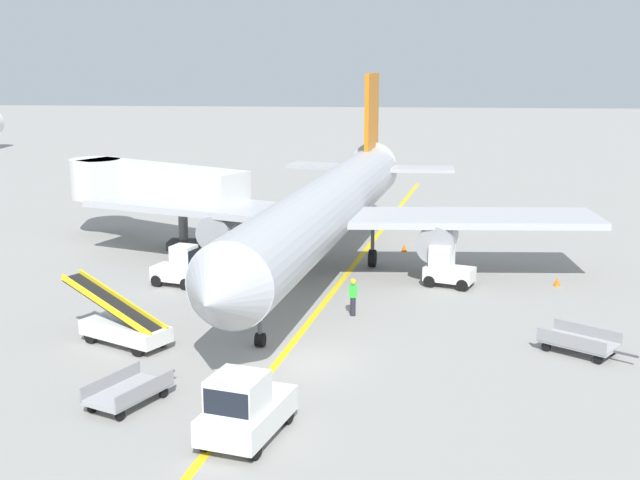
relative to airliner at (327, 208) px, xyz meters
name	(u,v)px	position (x,y,z in m)	size (l,w,h in m)	color
ground_plane	(296,362)	(-0.12, -13.48, -3.42)	(300.00, 300.00, 0.00)	gray
taxi_line_yellow	(310,320)	(-0.08, -8.48, -3.41)	(0.30, 80.00, 0.01)	yellow
airliner	(327,208)	(0.00, 0.00, 0.00)	(28.31, 35.29, 10.10)	#B2B5BA
jet_bridge	(144,185)	(-11.65, 6.02, 0.12)	(12.42, 8.50, 4.85)	silver
pushback_tug	(244,409)	(-0.95, -20.05, -2.42)	(2.76, 3.97, 2.20)	silver
baggage_tug_near_wing	(180,268)	(-7.13, -3.51, -2.49)	(2.67, 1.94, 2.10)	silver
baggage_tug_by_cargo_door	(447,268)	(6.18, -2.41, -2.49)	(2.70, 2.06, 2.10)	silver
belt_loader_forward_hold	(123,326)	(-7.25, -12.14, -2.64)	(4.99, 3.50, 2.59)	silver
baggage_cart_loaded	(129,392)	(-5.23, -17.89, -2.95)	(2.60, 3.74, 0.94)	#A5A5A8
baggage_cart_empty_trailing	(579,342)	(10.72, -11.65, -2.95)	(3.51, 2.91, 0.94)	#A5A5A8
ground_crew_marshaller	(353,296)	(1.74, -7.62, -2.51)	(0.36, 0.24, 1.70)	#26262D
safety_cone_nose_left	(404,248)	(4.17, 4.88, -3.20)	(0.36, 0.36, 0.44)	orange
safety_cone_nose_right	(557,282)	(11.72, -1.90, -3.20)	(0.36, 0.36, 0.44)	orange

